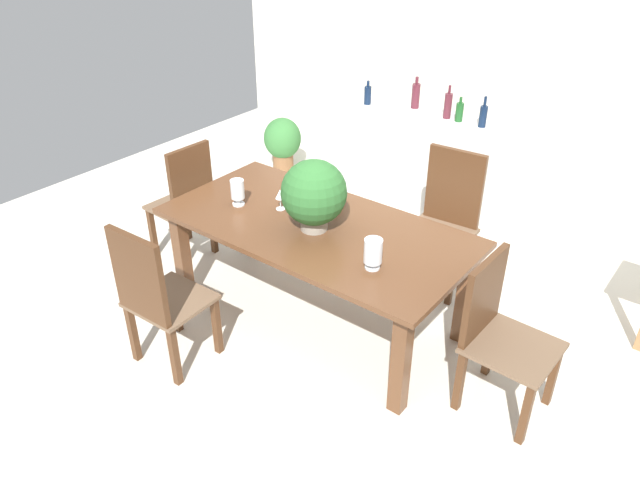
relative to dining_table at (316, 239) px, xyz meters
The scene contains 19 objects.
ground_plane 0.71m from the dining_table, 90.00° to the left, with size 7.04×7.04×0.00m, color silver.
back_wall 2.96m from the dining_table, 90.00° to the left, with size 6.40×0.10×2.60m, color beige.
dining_table is the anchor object (origin of this frame).
chair_near_left 1.10m from the dining_table, 115.00° to the right, with size 0.48×0.46×1.01m.
chair_far_right 1.10m from the dining_table, 65.24° to the left, with size 0.50×0.47×1.05m.
chair_foot_end 1.31m from the dining_table, ahead, with size 0.49×0.48×0.96m.
chair_head_end 1.32m from the dining_table, behind, with size 0.44×0.44×1.01m.
flower_centerpiece 0.37m from the dining_table, 67.64° to the right, with size 0.43×0.43×0.48m.
crystal_vase_left 0.66m from the dining_table, 169.80° to the right, with size 0.10×0.10×0.19m.
crystal_vase_center_near 0.66m from the dining_table, 19.75° to the right, with size 0.11×0.11×0.19m.
crystal_vase_right 0.42m from the dining_table, 102.79° to the left, with size 0.10×0.10×0.15m.
wine_glass 0.40m from the dining_table, behind, with size 0.07×0.07×0.15m.
kitchen_counter 1.95m from the dining_table, 101.87° to the left, with size 1.74×0.51×0.92m, color silver.
wine_bottle_clear 2.09m from the dining_table, 114.69° to the left, with size 0.06×0.06×0.22m.
wine_bottle_amber 2.00m from the dining_table, 89.31° to the left, with size 0.07×0.07×0.21m.
wine_bottle_tall 2.02m from the dining_table, 92.74° to the left, with size 0.07×0.07×0.29m.
wine_bottle_dark 2.14m from the dining_table, 102.56° to the left, with size 0.07×0.07×0.29m.
wine_bottle_green 2.01m from the dining_table, 82.95° to the left, with size 0.06×0.06×0.26m.
potted_plant_floor 2.66m from the dining_table, 135.98° to the left, with size 0.40×0.40×0.57m.
Camera 1 is at (2.15, -3.03, 2.72)m, focal length 33.93 mm.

